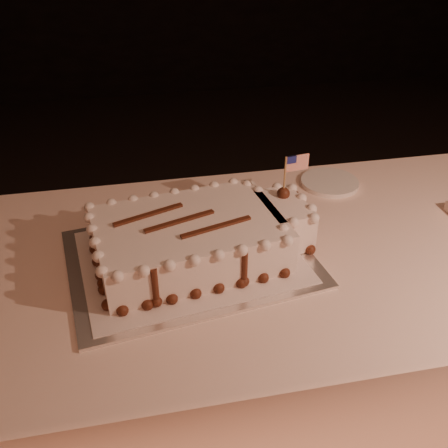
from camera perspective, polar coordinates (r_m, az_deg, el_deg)
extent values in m
cube|color=#FFD9C5|center=(1.50, 11.58, -13.75)|extent=(2.40, 0.80, 0.75)
cube|color=silver|center=(1.16, -3.89, -3.92)|extent=(0.60, 0.48, 0.01)
cube|color=white|center=(1.16, -3.90, -3.73)|extent=(0.53, 0.44, 0.00)
cube|color=white|center=(1.13, -4.00, -1.71)|extent=(0.44, 0.33, 0.10)
cube|color=white|center=(1.20, 6.80, 0.44)|extent=(0.12, 0.17, 0.10)
sphere|color=#562615|center=(1.02, -11.54, -9.64)|extent=(0.03, 0.03, 0.03)
sphere|color=#562615|center=(1.03, -8.74, -9.08)|extent=(0.03, 0.03, 0.03)
sphere|color=#562615|center=(1.03, -5.98, -8.51)|extent=(0.03, 0.03, 0.03)
sphere|color=#562615|center=(1.04, -3.26, -7.92)|extent=(0.03, 0.03, 0.03)
sphere|color=#562615|center=(1.05, -0.61, -7.33)|extent=(0.03, 0.03, 0.03)
sphere|color=#562615|center=(1.07, 1.98, -6.73)|extent=(0.03, 0.03, 0.03)
sphere|color=#562615|center=(1.08, 4.49, -6.14)|extent=(0.03, 0.03, 0.03)
sphere|color=#562615|center=(1.10, 6.93, -5.56)|extent=(0.03, 0.03, 0.03)
sphere|color=#562615|center=(1.13, 6.49, -4.23)|extent=(0.03, 0.03, 0.03)
sphere|color=#562615|center=(1.16, 7.61, -3.39)|extent=(0.03, 0.03, 0.03)
sphere|color=#562615|center=(1.18, 9.82, -2.88)|extent=(0.03, 0.03, 0.03)
sphere|color=#562615|center=(1.21, 9.58, -1.77)|extent=(0.03, 0.03, 0.03)
sphere|color=#562615|center=(1.25, 8.51, -0.51)|extent=(0.03, 0.03, 0.03)
sphere|color=#562615|center=(1.28, 7.50, 0.68)|extent=(0.03, 0.03, 0.03)
sphere|color=#562615|center=(1.28, 5.84, 0.81)|extent=(0.03, 0.03, 0.03)
sphere|color=#562615|center=(1.26, 3.75, 0.40)|extent=(0.03, 0.03, 0.03)
sphere|color=#562615|center=(1.29, 2.56, 1.14)|extent=(0.03, 0.03, 0.03)
sphere|color=#562615|center=(1.30, 1.02, 1.38)|extent=(0.03, 0.03, 0.03)
sphere|color=#562615|center=(1.28, -1.11, 0.98)|extent=(0.03, 0.03, 0.03)
sphere|color=#562615|center=(1.27, -3.27, 0.58)|extent=(0.03, 0.03, 0.03)
sphere|color=#562615|center=(1.26, -5.47, 0.16)|extent=(0.03, 0.03, 0.03)
sphere|color=#562615|center=(1.25, -7.71, -0.26)|extent=(0.03, 0.03, 0.03)
sphere|color=#562615|center=(1.24, -9.97, -0.69)|extent=(0.03, 0.03, 0.03)
sphere|color=#562615|center=(1.24, -12.26, -1.12)|extent=(0.03, 0.03, 0.03)
sphere|color=#562615|center=(1.24, -14.56, -1.56)|extent=(0.03, 0.03, 0.03)
sphere|color=#562615|center=(1.20, -14.56, -2.76)|extent=(0.03, 0.03, 0.03)
sphere|color=#562615|center=(1.16, -14.25, -4.16)|extent=(0.03, 0.03, 0.03)
sphere|color=#562615|center=(1.12, -13.92, -5.66)|extent=(0.03, 0.03, 0.03)
sphere|color=#562615|center=(1.08, -13.55, -7.27)|extent=(0.03, 0.03, 0.03)
sphere|color=#562615|center=(1.04, -13.16, -9.00)|extent=(0.03, 0.03, 0.03)
sphere|color=white|center=(0.97, -12.11, -5.91)|extent=(0.03, 0.03, 0.03)
sphere|color=white|center=(0.97, -9.17, -5.34)|extent=(0.03, 0.03, 0.03)
sphere|color=white|center=(0.98, -6.27, -4.76)|extent=(0.03, 0.03, 0.03)
sphere|color=white|center=(0.99, -3.42, -4.17)|extent=(0.03, 0.03, 0.03)
sphere|color=white|center=(1.00, -0.64, -3.59)|extent=(0.03, 0.03, 0.03)
sphere|color=white|center=(1.01, 2.07, -3.02)|extent=(0.03, 0.03, 0.03)
sphere|color=white|center=(1.03, 4.70, -2.45)|extent=(0.03, 0.03, 0.03)
sphere|color=white|center=(1.05, 7.24, -1.90)|extent=(0.03, 0.03, 0.03)
sphere|color=white|center=(1.08, 6.77, -0.62)|extent=(0.03, 0.03, 0.03)
sphere|color=white|center=(1.11, 7.93, 0.17)|extent=(0.03, 0.03, 0.03)
sphere|color=white|center=(1.13, 10.23, 0.64)|extent=(0.03, 0.03, 0.03)
sphere|color=white|center=(1.16, 9.97, 1.69)|extent=(0.03, 0.03, 0.03)
sphere|color=white|center=(1.20, 8.85, 2.89)|extent=(0.03, 0.03, 0.03)
sphere|color=white|center=(1.24, 7.79, 4.02)|extent=(0.03, 0.03, 0.03)
sphere|color=white|center=(1.24, 6.06, 4.16)|extent=(0.03, 0.03, 0.03)
sphere|color=white|center=(1.22, 3.90, 3.79)|extent=(0.03, 0.03, 0.03)
sphere|color=white|center=(1.25, 2.66, 4.48)|extent=(0.03, 0.03, 0.03)
sphere|color=white|center=(1.25, 1.05, 4.72)|extent=(0.03, 0.03, 0.03)
sphere|color=white|center=(1.24, -1.15, 4.34)|extent=(0.03, 0.03, 0.03)
sphere|color=white|center=(1.23, -3.40, 3.95)|extent=(0.03, 0.03, 0.03)
sphere|color=white|center=(1.22, -5.69, 3.55)|extent=(0.03, 0.03, 0.03)
sphere|color=white|center=(1.21, -8.01, 3.13)|extent=(0.03, 0.03, 0.03)
sphere|color=white|center=(1.20, -10.37, 2.71)|extent=(0.03, 0.03, 0.03)
sphere|color=white|center=(1.19, -12.74, 2.27)|extent=(0.03, 0.03, 0.03)
sphere|color=white|center=(1.19, -15.13, 1.83)|extent=(0.03, 0.03, 0.03)
sphere|color=white|center=(1.15, -15.15, 0.69)|extent=(0.03, 0.03, 0.03)
sphere|color=white|center=(1.11, -14.85, -0.64)|extent=(0.03, 0.03, 0.03)
sphere|color=white|center=(1.07, -14.53, -2.08)|extent=(0.03, 0.03, 0.03)
sphere|color=white|center=(1.03, -14.17, -3.63)|extent=(0.03, 0.03, 0.03)
sphere|color=white|center=(0.99, -13.79, -5.30)|extent=(0.03, 0.03, 0.03)
cylinder|color=#562615|center=(1.00, -7.88, -7.13)|extent=(0.01, 0.01, 0.09)
sphere|color=#562615|center=(1.03, -7.71, -8.78)|extent=(0.02, 0.02, 0.02)
cylinder|color=#562615|center=(1.04, 2.35, -4.93)|extent=(0.01, 0.01, 0.09)
sphere|color=#562615|center=(1.07, 2.30, -6.57)|extent=(0.02, 0.02, 0.02)
cylinder|color=#562615|center=(1.13, 7.47, -1.79)|extent=(0.01, 0.01, 0.09)
sphere|color=#562615|center=(1.15, 7.34, -3.37)|extent=(0.02, 0.02, 0.02)
cylinder|color=#562615|center=(1.25, 8.02, 1.82)|extent=(0.01, 0.01, 0.09)
sphere|color=#562615|center=(1.27, 7.88, 0.32)|extent=(0.02, 0.02, 0.02)
cylinder|color=#562615|center=(1.28, 2.30, 3.11)|extent=(0.01, 0.01, 0.09)
sphere|color=#562615|center=(1.30, 2.26, 1.64)|extent=(0.02, 0.02, 0.02)
cylinder|color=#562615|center=(1.24, -5.86, 1.70)|extent=(0.01, 0.01, 0.09)
sphere|color=#562615|center=(1.26, -5.76, 0.19)|extent=(0.02, 0.02, 0.02)
cylinder|color=#562615|center=(1.22, -14.53, 0.09)|extent=(0.01, 0.01, 0.09)
sphere|color=#562615|center=(1.24, -14.28, -1.42)|extent=(0.02, 0.02, 0.02)
cylinder|color=#562615|center=(1.07, -13.98, -4.97)|extent=(0.01, 0.01, 0.09)
sphere|color=#562615|center=(1.09, -13.71, -6.57)|extent=(0.02, 0.02, 0.02)
cube|color=#562615|center=(1.12, -8.60, 1.08)|extent=(0.16, 0.07, 0.01)
cube|color=#562615|center=(1.09, -5.08, 0.35)|extent=(0.16, 0.06, 0.01)
cube|color=#562615|center=(1.07, -0.88, -0.33)|extent=(0.16, 0.06, 0.01)
sphere|color=#562615|center=(1.19, 6.81, 3.48)|extent=(0.03, 0.03, 0.03)
cylinder|color=tan|center=(1.18, 6.92, 5.04)|extent=(0.00, 0.00, 0.12)
cube|color=red|center=(1.17, 8.39, 6.93)|extent=(0.06, 0.01, 0.04)
cube|color=navy|center=(1.16, 7.73, 7.29)|extent=(0.02, 0.01, 0.02)
cylinder|color=white|center=(1.49, 11.97, 4.67)|extent=(0.17, 0.17, 0.01)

